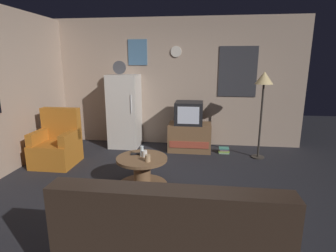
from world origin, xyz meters
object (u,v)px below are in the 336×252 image
crt_tv (189,113)px  mug_ceramic_tan (148,158)px  tv_stand (190,137)px  fridge (125,111)px  couch (172,245)px  remote_control (136,154)px  standing_lamp (264,85)px  armchair (57,145)px  wine_glass (142,151)px  book_stack (224,150)px  mug_ceramic_white (144,154)px  coffee_table (142,172)px

crt_tv → mug_ceramic_tan: (-0.46, -1.87, -0.28)m
tv_stand → mug_ceramic_tan: (-0.48, -1.87, 0.22)m
fridge → couch: bearing=-68.4°
tv_stand → remote_control: 1.78m
standing_lamp → fridge: bearing=171.3°
fridge → armchair: 1.52m
wine_glass → book_stack: size_ratio=0.71×
fridge → standing_lamp: (2.66, -0.41, 0.60)m
crt_tv → mug_ceramic_white: crt_tv is taller
coffee_table → couch: bearing=-69.4°
fridge → mug_ceramic_white: (0.80, -1.83, -0.26)m
armchair → book_stack: (2.95, 0.93, -0.29)m
tv_stand → fridge: bearing=174.5°
wine_glass → remote_control: bearing=151.6°
mug_ceramic_white → armchair: bearing=158.3°
standing_lamp → armchair: 3.78m
mug_ceramic_tan → remote_control: size_ratio=0.60×
mug_ceramic_white → book_stack: (1.24, 1.61, -0.44)m
crt_tv → coffee_table: 1.90m
tv_stand → mug_ceramic_white: bearing=-108.4°
tv_stand → wine_glass: (-0.60, -1.68, 0.25)m
mug_ceramic_tan → couch: bearing=-71.4°
coffee_table → wine_glass: 0.30m
mug_ceramic_white → couch: bearing=-70.8°
fridge → mug_ceramic_tan: size_ratio=19.67×
coffee_table → armchair: 1.83m
mug_ceramic_white → remote_control: 0.16m
coffee_table → remote_control: (-0.11, 0.11, 0.23)m
mug_ceramic_white → armchair: size_ratio=0.09×
coffee_table → wine_glass: bearing=100.9°
tv_stand → standing_lamp: standing_lamp is taller
couch → mug_ceramic_white: bearing=109.2°
coffee_table → remote_control: 0.28m
mug_ceramic_white → mug_ceramic_tan: size_ratio=1.00×
fridge → tv_stand: bearing=-5.5°
standing_lamp → couch: standing_lamp is taller
crt_tv → couch: (0.04, -3.34, -0.46)m
crt_tv → wine_glass: size_ratio=3.60×
standing_lamp → coffee_table: 2.64m
crt_tv → mug_ceramic_tan: crt_tv is taller
crt_tv → mug_ceramic_white: size_ratio=6.00×
crt_tv → standing_lamp: (1.32, -0.27, 0.59)m
wine_glass → couch: 1.78m
fridge → armchair: size_ratio=1.84×
wine_glass → mug_ceramic_white: (0.04, -0.01, -0.03)m
mug_ceramic_white → coffee_table: bearing=-129.1°
fridge → mug_ceramic_white: bearing=-66.2°
crt_tv → book_stack: size_ratio=2.56×
tv_stand → mug_ceramic_white: tv_stand is taller
wine_glass → mug_ceramic_tan: wine_glass is taller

